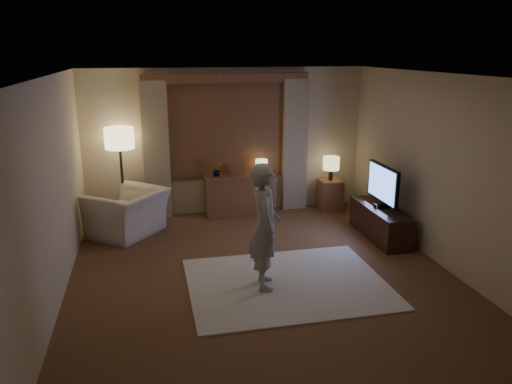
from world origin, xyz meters
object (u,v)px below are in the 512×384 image
object	(u,v)px
sideboard	(240,196)
side_table	(330,195)
tv_stand	(380,222)
armchair	(128,213)
person	(265,226)

from	to	relation	value
sideboard	side_table	xyz separation A→B (m)	(1.71, -0.05, -0.07)
sideboard	tv_stand	size ratio (longest dim) A/B	0.86
side_table	armchair	bearing A→B (deg)	-171.31
sideboard	armchair	distance (m)	2.04
armchair	sideboard	bearing A→B (deg)	145.96
side_table	person	world-z (taller)	person
armchair	side_table	xyz separation A→B (m)	(3.66, 0.56, -0.08)
armchair	side_table	size ratio (longest dim) A/B	1.99
sideboard	tv_stand	world-z (taller)	sideboard
sideboard	person	size ratio (longest dim) A/B	0.76
tv_stand	side_table	bearing A→B (deg)	99.33
armchair	person	world-z (taller)	person
side_table	tv_stand	bearing A→B (deg)	-80.67
armchair	person	distance (m)	2.90
armchair	side_table	world-z (taller)	armchair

